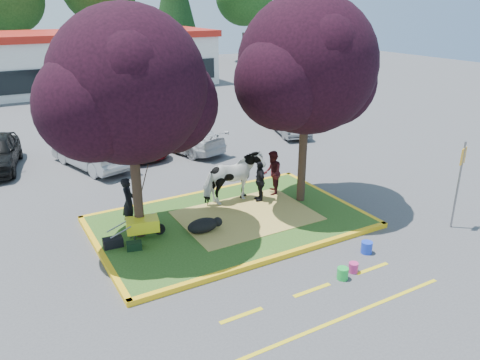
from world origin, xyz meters
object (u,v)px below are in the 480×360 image
car_silver (91,151)px  wheelbarrow (143,225)px  handler (129,203)px  bucket_green (343,273)px  bucket_pink (353,268)px  sign_post (460,175)px  cow (233,178)px  calf (203,226)px  bucket_blue (367,247)px

car_silver → wheelbarrow: bearing=71.1°
handler → wheelbarrow: 1.01m
bucket_green → bucket_pink: size_ratio=1.16×
wheelbarrow → sign_post: bearing=-11.2°
wheelbarrow → bucket_pink: 6.01m
handler → sign_post: (8.79, -4.73, 0.80)m
bucket_green → wheelbarrow: bearing=130.9°
cow → calf: 2.48m
car_silver → bucket_blue: bearing=97.1°
calf → bucket_green: size_ratio=3.12×
car_silver → calf: bearing=83.1°
bucket_pink → car_silver: size_ratio=0.06×
bucket_green → bucket_pink: 0.47m
handler → bucket_blue: bearing=-104.4°
cow → wheelbarrow: cow is taller
bucket_green → bucket_blue: (1.48, 0.68, 0.01)m
sign_post → bucket_green: (-4.93, -0.56, -1.58)m
bucket_green → bucket_blue: bearing=24.7°
handler → sign_post: bearing=-91.8°
wheelbarrow → bucket_pink: wheelbarrow is taller
sign_post → car_silver: (-8.41, 11.32, -1.03)m
car_silver → bucket_green: bearing=89.6°
cow → bucket_pink: 5.36m
cow → car_silver: cow is taller
calf → bucket_blue: size_ratio=2.86×
calf → wheelbarrow: size_ratio=0.59×
sign_post → bucket_pink: (-4.47, -0.45, -1.61)m
handler → bucket_pink: size_ratio=5.88×
calf → bucket_pink: bearing=-65.9°
calf → wheelbarrow: (-1.67, 0.50, 0.22)m
wheelbarrow → car_silver: 7.53m
cow → sign_post: (5.16, -4.78, 0.71)m
car_silver → sign_post: bearing=109.9°
bucket_pink → handler: bearing=129.9°
cow → wheelbarrow: (-3.54, -0.99, -0.44)m
cow → handler: 3.64m
bucket_pink → bucket_blue: size_ratio=0.79×
calf → sign_post: size_ratio=0.35×
bucket_green → calf: bearing=118.5°
bucket_green → bucket_pink: (0.46, 0.10, -0.02)m
calf → bucket_pink: (2.55, -3.74, -0.23)m
bucket_green → cow: bearing=92.4°
handler → car_silver: 6.61m
bucket_blue → handler: bearing=139.2°
cow → wheelbarrow: 3.70m
calf → bucket_blue: bearing=-51.8°
bucket_blue → bucket_green: bearing=-155.3°
wheelbarrow → car_silver: (0.29, 7.53, 0.13)m
cow → bucket_blue: (1.70, -4.66, -0.85)m
bucket_green → bucket_blue: size_ratio=0.92×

